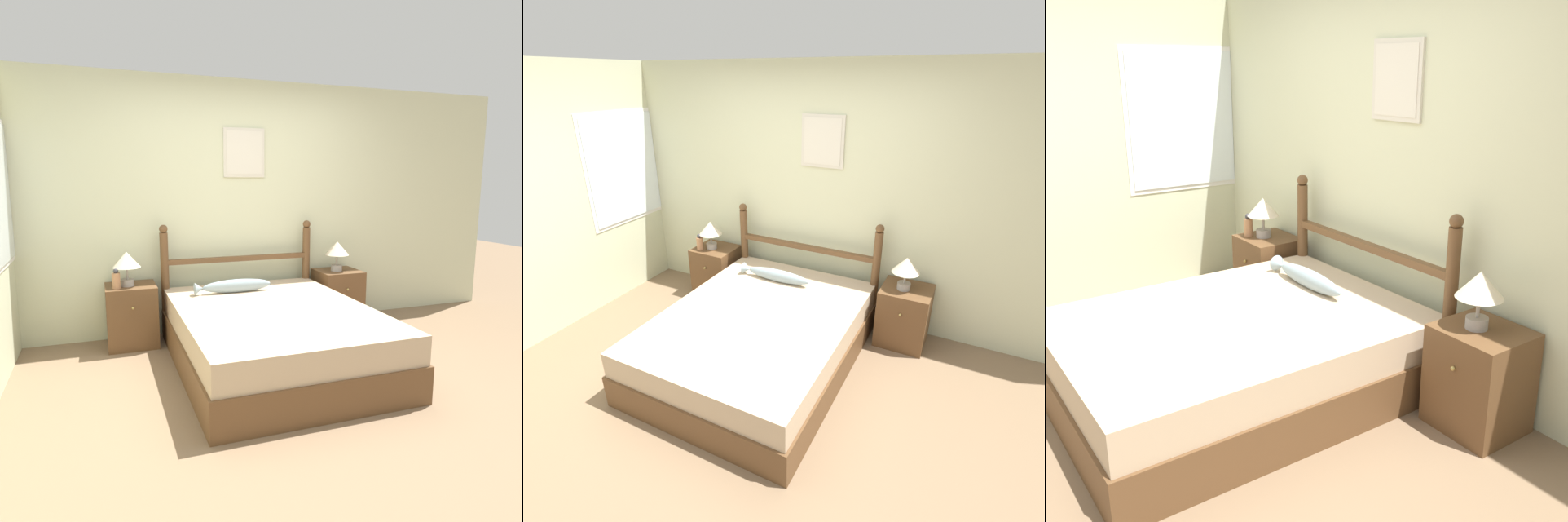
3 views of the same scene
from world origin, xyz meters
TOP-DOWN VIEW (x-y plane):
  - ground_plane at (0.00, 0.00)m, footprint 16.00×16.00m
  - wall_back at (0.00, 1.73)m, footprint 6.40×0.08m
  - bed at (-0.01, 0.57)m, footprint 1.60×2.09m
  - headboard at (-0.01, 1.57)m, footprint 1.60×0.08m
  - nightstand_left at (-1.11, 1.46)m, footprint 0.46×0.44m
  - nightstand_right at (1.08, 1.46)m, footprint 0.46×0.44m
  - table_lamp_left at (-1.13, 1.43)m, footprint 0.25×0.25m
  - table_lamp_right at (1.05, 1.44)m, footprint 0.25×0.25m
  - bottle at (-1.24, 1.35)m, footprint 0.07×0.07m
  - fish_pillow at (-0.18, 1.19)m, footprint 0.75×0.11m

SIDE VIEW (x-z plane):
  - ground_plane at x=0.00m, z-range 0.00..0.00m
  - bed at x=-0.01m, z-range 0.00..0.50m
  - nightstand_left at x=-1.11m, z-range 0.00..0.58m
  - nightstand_right at x=1.08m, z-range 0.00..0.58m
  - fish_pillow at x=-0.18m, z-range 0.50..0.63m
  - headboard at x=-0.01m, z-range 0.05..1.18m
  - bottle at x=-1.24m, z-range 0.57..0.76m
  - table_lamp_left at x=-1.13m, z-range 0.65..0.97m
  - table_lamp_right at x=1.05m, z-range 0.65..0.97m
  - wall_back at x=0.00m, z-range 0.00..2.55m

